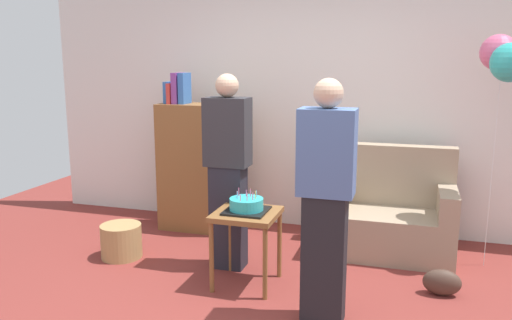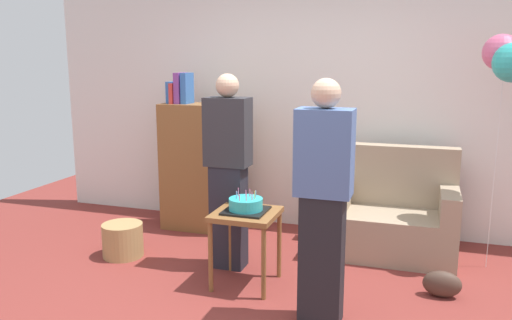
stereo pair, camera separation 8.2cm
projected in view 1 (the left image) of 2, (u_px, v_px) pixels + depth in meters
The scene contains 11 objects.
ground_plane at pixel (260, 314), 3.60m from camera, with size 8.00×8.00×0.00m, color maroon.
wall_back at pixel (318, 98), 5.26m from camera, with size 6.00×0.10×2.70m, color silver.
couch at pixel (391, 216), 4.70m from camera, with size 1.10×0.70×0.96m.
bookshelf at pixel (199, 165), 5.27m from camera, with size 0.80×0.36×1.61m.
side_table at pixel (247, 223), 3.98m from camera, with size 0.48×0.48×0.59m.
birthday_cake at pixel (246, 205), 3.95m from camera, with size 0.32×0.32×0.17m.
person_blowing_candles at pixel (228, 171), 4.26m from camera, with size 0.36×0.22×1.63m.
person_holding_cake at pixel (326, 202), 3.35m from camera, with size 0.36×0.22×1.63m.
wicker_basket at pixel (121, 241), 4.60m from camera, with size 0.36×0.36×0.30m, color #A88451.
handbag at pixel (442, 282), 3.86m from camera, with size 0.28×0.14×0.20m, color #473328.
balloon_bunch at pixel (507, 57), 4.09m from camera, with size 0.38×0.45×1.94m.
Camera 1 is at (0.94, -3.18, 1.75)m, focal length 36.23 mm.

